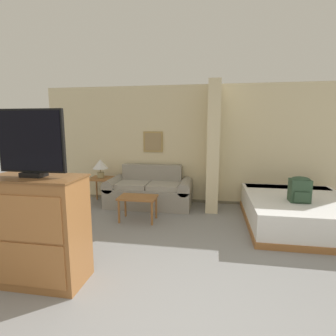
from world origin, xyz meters
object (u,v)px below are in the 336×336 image
at_px(coffee_table, 138,200).
at_px(tv_dresser, 38,230).
at_px(table_lamp, 100,165).
at_px(tv, 31,144).
at_px(bed, 298,211).
at_px(couch, 149,191).
at_px(backpack, 300,189).

bearing_deg(coffee_table, tv_dresser, -105.28).
relative_size(coffee_table, table_lamp, 1.66).
distance_m(tv_dresser, tv, 0.95).
bearing_deg(tv_dresser, tv, 90.00).
bearing_deg(bed, coffee_table, -174.78).
relative_size(couch, table_lamp, 4.44).
height_order(coffee_table, table_lamp, table_lamp).
xyz_separation_m(table_lamp, bed, (3.96, -0.70, -0.60)).
bearing_deg(backpack, couch, 160.99).
relative_size(tv_dresser, tv, 1.60).
distance_m(couch, coffee_table, 0.93).
height_order(table_lamp, bed, table_lamp).
relative_size(couch, bed, 0.87).
height_order(tv_dresser, backpack, tv_dresser).
relative_size(coffee_table, tv, 0.91).
height_order(coffee_table, bed, bed).
relative_size(table_lamp, backpack, 0.98).
relative_size(bed, backpack, 5.02).
relative_size(couch, backpack, 4.37).
distance_m(table_lamp, bed, 4.06).
bearing_deg(couch, tv_dresser, -100.40).
relative_size(tv_dresser, bed, 0.57).
xyz_separation_m(couch, backpack, (2.75, -0.95, 0.40)).
xyz_separation_m(coffee_table, bed, (2.83, 0.26, -0.14)).
distance_m(couch, bed, 2.92).
height_order(couch, bed, couch).
height_order(table_lamp, tv_dresser, tv_dresser).
bearing_deg(coffee_table, tv, -105.29).
bearing_deg(table_lamp, tv, -78.88).
distance_m(couch, table_lamp, 1.25).
bearing_deg(coffee_table, table_lamp, 139.79).
xyz_separation_m(tv_dresser, bed, (3.38, 2.27, -0.35)).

